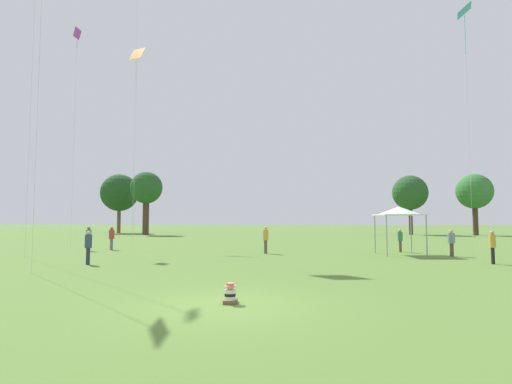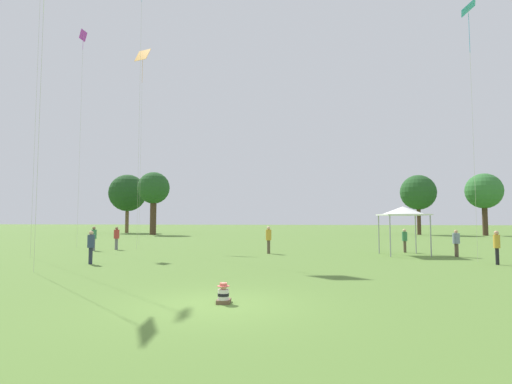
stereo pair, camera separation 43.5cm
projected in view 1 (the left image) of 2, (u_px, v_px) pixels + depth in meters
The scene contains 17 objects.
ground_plane at pixel (222, 305), 10.22m from camera, with size 300.00×300.00×0.00m, color #567A33.
seated_toddler at pixel (230, 295), 10.42m from camera, with size 0.38×0.47×0.55m.
person_standing_0 at pixel (400, 238), 26.74m from camera, with size 0.46×0.46×1.56m.
person_standing_1 at pixel (492, 244), 19.66m from camera, with size 0.40×0.40×1.64m.
person_standing_2 at pixel (266, 237), 25.69m from camera, with size 0.44×0.44×1.75m.
person_standing_4 at pixel (88, 244), 19.46m from camera, with size 0.44×0.44×1.64m.
person_standing_5 at pixel (451, 241), 23.74m from camera, with size 0.50×0.50×1.58m.
person_standing_6 at pixel (89, 237), 27.78m from camera, with size 0.46×0.46×1.68m.
person_standing_7 at pixel (112, 236), 28.64m from camera, with size 0.54×0.54×1.65m.
canopy_tent at pixel (399, 211), 24.89m from camera, with size 2.89×2.89×2.99m.
kite_0 at pixel (77, 48), 32.13m from camera, with size 0.27×0.79×17.59m.
kite_1 at pixel (137, 59), 35.95m from camera, with size 1.49×1.04×17.71m.
kite_4 at pixel (465, 24), 21.75m from camera, with size 0.94×1.03×13.86m.
distant_tree_0 at pixel (120, 193), 64.26m from camera, with size 5.96×5.96×9.47m.
distant_tree_1 at pixel (474, 192), 55.09m from camera, with size 4.79×4.79×8.46m.
distant_tree_2 at pixel (146, 189), 56.70m from camera, with size 4.53×4.53×8.96m.
distant_tree_3 at pixel (410, 193), 57.59m from camera, with size 4.98×4.98×8.54m.
Camera 1 is at (1.99, -10.24, 2.20)m, focal length 28.00 mm.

